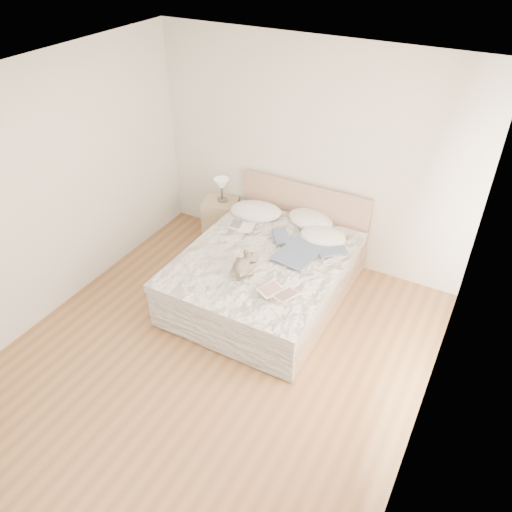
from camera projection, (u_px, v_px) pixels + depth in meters
name	position (u px, v px, depth m)	size (l,w,h in m)	color
floor	(212.00, 360.00, 5.09)	(4.00, 4.50, 0.00)	brown
ceiling	(193.00, 95.00, 3.51)	(4.00, 4.50, 0.00)	white
wall_back	(310.00, 156.00, 5.90)	(4.00, 0.02, 2.70)	silver
wall_left	(40.00, 198.00, 5.08)	(0.02, 4.50, 2.70)	silver
wall_right	(441.00, 330.00, 3.52)	(0.02, 4.50, 2.70)	silver
window	(451.00, 294.00, 3.68)	(0.02, 1.30, 1.10)	white
bed	(267.00, 273.00, 5.76)	(1.72, 2.14, 1.00)	tan
nightstand	(221.00, 219.00, 6.79)	(0.45, 0.40, 0.56)	tan
table_lamp	(222.00, 185.00, 6.51)	(0.25, 0.25, 0.31)	#534E48
pillow_left	(256.00, 211.00, 6.25)	(0.65, 0.45, 0.19)	white
pillow_middle	(311.00, 220.00, 6.08)	(0.60, 0.42, 0.18)	white
pillow_right	(323.00, 236.00, 5.78)	(0.54, 0.38, 0.16)	white
blouse	(299.00, 252.00, 5.55)	(0.64, 0.68, 0.03)	#374664
photo_book	(242.00, 227.00, 5.97)	(0.32, 0.22, 0.02)	white
childrens_book	(278.00, 293.00, 4.97)	(0.36, 0.24, 0.02)	#FCE7C7
teddy_bear	(241.00, 270.00, 5.24)	(0.22, 0.31, 0.17)	brown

